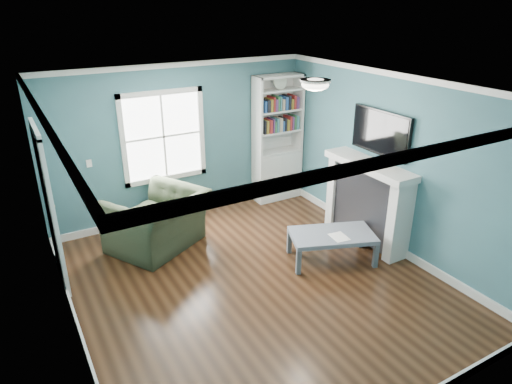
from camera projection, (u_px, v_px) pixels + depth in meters
floor at (256, 283)px, 6.10m from camera, size 5.00×5.00×0.00m
room_walls at (256, 173)px, 5.48m from camera, size 5.00×5.00×5.00m
trim at (256, 199)px, 5.62m from camera, size 4.50×5.00×2.60m
window at (164, 137)px, 7.38m from camera, size 1.40×0.06×1.50m
bookshelf at (277, 151)px, 8.38m from camera, size 0.90×0.35×2.31m
fireplace at (367, 203)px, 6.96m from camera, size 0.44×1.58×1.30m
tv at (381, 132)px, 6.59m from camera, size 0.06×1.10×0.65m
door at (49, 207)px, 5.78m from camera, size 0.12×0.98×2.17m
ceiling_fixture at (315, 84)px, 5.59m from camera, size 0.38×0.38×0.15m
light_switch at (89, 163)px, 6.93m from camera, size 0.08×0.01×0.12m
recliner at (156, 212)px, 6.79m from camera, size 1.56×1.39×1.15m
coffee_table at (332, 237)px, 6.51m from camera, size 1.33×1.02×0.43m
paper_sheet at (339, 237)px, 6.39m from camera, size 0.25×0.30×0.00m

